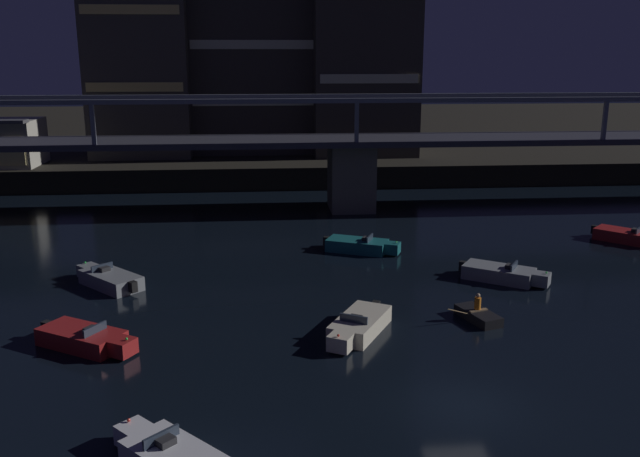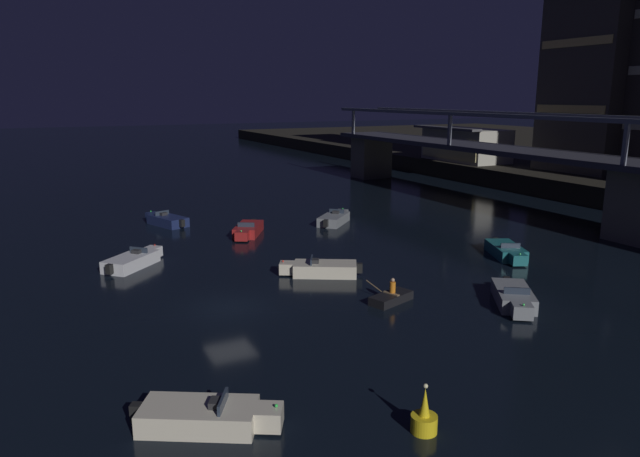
{
  "view_description": "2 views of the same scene",
  "coord_description": "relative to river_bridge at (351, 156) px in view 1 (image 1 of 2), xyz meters",
  "views": [
    {
      "loc": [
        -7.23,
        -22.27,
        12.77
      ],
      "look_at": [
        -3.95,
        17.14,
        2.5
      ],
      "focal_mm": 38.08,
      "sensor_mm": 36.0,
      "label": 1
    },
    {
      "loc": [
        28.39,
        -8.75,
        11.03
      ],
      "look_at": [
        -5.31,
        8.05,
        2.43
      ],
      "focal_mm": 32.78,
      "sensor_mm": 36.0,
      "label": 2
    }
  ],
  "objects": [
    {
      "name": "dinghy_with_paddler",
      "position": [
        3.12,
        -25.01,
        -4.17
      ],
      "size": [
        2.66,
        2.81,
        1.36
      ],
      "color": "black",
      "rests_on": "ground"
    },
    {
      "name": "far_riverbank",
      "position": [
        0.0,
        48.01,
        -3.35
      ],
      "size": [
        240.0,
        80.0,
        2.2
      ],
      "primitive_type": "cube",
      "color": "black",
      "rests_on": "ground"
    },
    {
      "name": "speedboat_near_center",
      "position": [
        -1.0,
        -12.73,
        -4.03
      ],
      "size": [
        5.01,
        3.25,
        1.16
      ],
      "color": "#196066",
      "rests_on": "ground"
    },
    {
      "name": "speedboat_mid_left",
      "position": [
        17.92,
        -11.99,
        -4.03
      ],
      "size": [
        4.35,
        4.42,
        1.16
      ],
      "color": "maroon",
      "rests_on": "ground"
    },
    {
      "name": "river_bridge",
      "position": [
        0.0,
        0.0,
        0.0
      ],
      "size": [
        86.12,
        6.4,
        9.38
      ],
      "color": "#605B51",
      "rests_on": "ground"
    },
    {
      "name": "ground_plane",
      "position": [
        0.0,
        -33.2,
        -4.45
      ],
      "size": [
        400.0,
        400.0,
        0.0
      ],
      "primitive_type": "plane",
      "color": "black"
    },
    {
      "name": "speedboat_far_left",
      "position": [
        -2.99,
        -26.19,
        -4.03
      ],
      "size": [
        3.56,
        4.88,
        1.16
      ],
      "color": "beige",
      "rests_on": "ground"
    },
    {
      "name": "speedboat_near_right",
      "position": [
        -15.36,
        -26.67,
        -4.03
      ],
      "size": [
        4.83,
        3.69,
        1.16
      ],
      "color": "maroon",
      "rests_on": "ground"
    },
    {
      "name": "speedboat_mid_center",
      "position": [
        6.35,
        -19.27,
        -4.03
      ],
      "size": [
        4.76,
        3.86,
        1.16
      ],
      "color": "gray",
      "rests_on": "ground"
    },
    {
      "name": "speedboat_far_right",
      "position": [
        -16.1,
        -18.35,
        -4.03
      ],
      "size": [
        4.35,
        4.43,
        1.16
      ],
      "color": "gray",
      "rests_on": "ground"
    },
    {
      "name": "tower_west_tall",
      "position": [
        -8.15,
        20.5,
        12.14
      ],
      "size": [
        13.75,
        8.67,
        29.07
      ],
      "color": "#38332D",
      "rests_on": "far_riverbank"
    }
  ]
}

